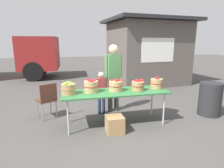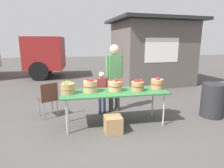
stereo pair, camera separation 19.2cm
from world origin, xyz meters
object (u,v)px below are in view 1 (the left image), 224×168
apple_basket_red_1 (116,85)px  folding_chair (47,98)px  market_table (115,93)px  child_customer (101,90)px  apple_basket_red_3 (157,83)px  apple_basket_red_0 (91,86)px  trash_barrel (210,99)px  produce_crate (115,124)px  apple_basket_red_2 (138,85)px  apple_basket_green_0 (68,88)px  vendor_adult (113,73)px

apple_basket_red_1 → folding_chair: bearing=157.0°
market_table → child_customer: 0.69m
market_table → apple_basket_red_3: (1.01, 0.06, 0.16)m
market_table → apple_basket_red_0: apple_basket_red_0 is taller
trash_barrel → produce_crate: size_ratio=2.41×
apple_basket_red_0 → apple_basket_red_2: size_ratio=1.09×
apple_basket_green_0 → apple_basket_red_3: bearing=1.4°
apple_basket_green_0 → apple_basket_red_2: (1.50, -0.05, -0.01)m
market_table → vendor_adult: 0.87m
apple_basket_red_2 → apple_basket_red_3: bearing=11.0°
vendor_adult → apple_basket_red_0: bearing=39.7°
folding_chair → apple_basket_red_2: bearing=132.9°
vendor_adult → produce_crate: vendor_adult is taller
apple_basket_green_0 → produce_crate: size_ratio=0.89×
apple_basket_red_2 → produce_crate: bearing=-149.3°
apple_basket_red_0 → child_customer: (0.33, 0.58, -0.25)m
apple_basket_red_2 → vendor_adult: (-0.35, 0.83, 0.16)m
market_table → produce_crate: bearing=-106.2°
apple_basket_red_3 → trash_barrel: size_ratio=0.36×
apple_basket_green_0 → apple_basket_red_2: bearing=-1.8°
apple_basket_red_0 → folding_chair: 1.22m
apple_basket_green_0 → apple_basket_red_1: bearing=2.3°
produce_crate → trash_barrel: bearing=7.9°
market_table → apple_basket_red_1: size_ratio=7.18×
apple_basket_red_2 → apple_basket_red_3: 0.51m
market_table → apple_basket_red_0: 0.55m
child_customer → apple_basket_red_2: bearing=134.5°
vendor_adult → produce_crate: 1.50m
apple_basket_green_0 → apple_basket_red_3: (2.01, 0.05, 0.00)m
market_table → apple_basket_green_0: apple_basket_green_0 is taller
apple_basket_red_2 → trash_barrel: size_ratio=0.35×
apple_basket_red_0 → child_customer: 0.72m
trash_barrel → apple_basket_red_1: bearing=177.5°
market_table → vendor_adult: size_ratio=1.32×
vendor_adult → apple_basket_green_0: bearing=26.9°
apple_basket_red_1 → vendor_adult: vendor_adult is taller
apple_basket_red_0 → produce_crate: size_ratio=0.93×
market_table → apple_basket_red_2: apple_basket_red_2 is taller
market_table → folding_chair: size_ratio=2.67×
trash_barrel → market_table: bearing=178.8°
apple_basket_red_0 → apple_basket_red_3: bearing=-0.2°
apple_basket_red_0 → produce_crate: apple_basket_red_0 is taller
apple_basket_red_2 → trash_barrel: apple_basket_red_2 is taller
child_customer → trash_barrel: child_customer is taller
child_customer → trash_barrel: size_ratio=1.31×
apple_basket_green_0 → trash_barrel: 3.46m
market_table → apple_basket_red_0: (-0.52, 0.07, 0.18)m
apple_basket_green_0 → folding_chair: 0.92m
folding_chair → market_table: bearing=127.9°
apple_basket_red_2 → vendor_adult: 0.91m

